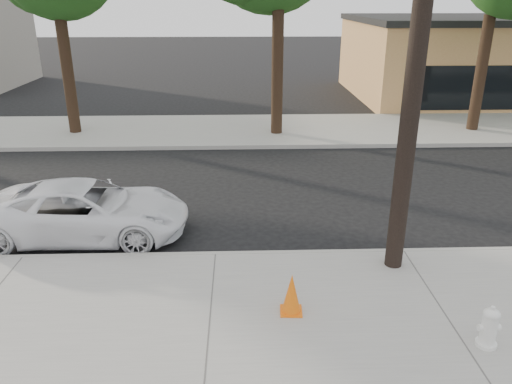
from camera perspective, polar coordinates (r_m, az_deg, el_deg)
ground at (r=12.56m, az=-4.23°, el=-2.99°), size 120.00×120.00×0.00m
near_sidewalk at (r=8.79m, az=-5.25°, el=-14.23°), size 90.00×4.40×0.15m
far_sidewalk at (r=20.58m, az=-3.41°, el=7.06°), size 90.00×5.00×0.15m
curb_near at (r=10.65m, az=-4.64°, el=-7.31°), size 90.00×0.12×0.16m
utility_pole at (r=9.26m, az=18.24°, el=17.42°), size 1.40×0.34×9.00m
police_cruiser at (r=12.01m, az=-18.85°, el=-1.98°), size 4.66×2.20×1.29m
fire_hydrant at (r=8.66m, az=25.08°, el=-13.90°), size 0.34×0.32×0.66m
traffic_cone at (r=8.62m, az=4.09°, el=-11.54°), size 0.40×0.40×0.73m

